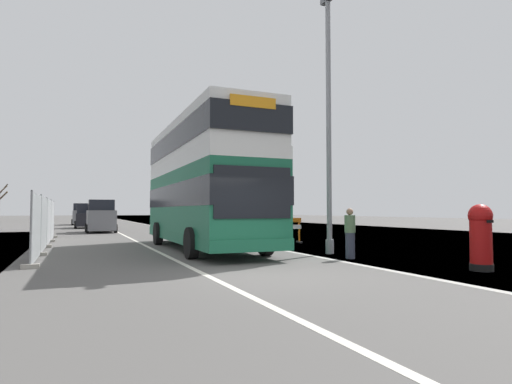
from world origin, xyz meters
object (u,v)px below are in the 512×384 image
object	(u,v)px
red_pillar_postbox	(481,234)
car_oncoming_near	(101,217)
pedestrian_at_kerb	(350,233)
double_decker_bus	(203,182)
lamppost_foreground	(329,130)
roadworks_barrier	(282,227)
car_receding_mid	(86,217)
car_receding_far	(81,215)

from	to	relation	value
red_pillar_postbox	car_oncoming_near	size ratio (longest dim) A/B	0.43
pedestrian_at_kerb	red_pillar_postbox	bearing A→B (deg)	-67.76
double_decker_bus	lamppost_foreground	size ratio (longest dim) A/B	1.14
lamppost_foreground	red_pillar_postbox	distance (m)	6.28
double_decker_bus	roadworks_barrier	world-z (taller)	double_decker_bus
double_decker_bus	roadworks_barrier	xyz separation A→B (m)	(4.21, 1.32, -1.89)
car_receding_mid	pedestrian_at_kerb	distance (m)	29.87
roadworks_barrier	car_oncoming_near	world-z (taller)	car_oncoming_near
car_receding_mid	car_receding_far	distance (m)	9.76
pedestrian_at_kerb	car_oncoming_near	bearing A→B (deg)	107.00
lamppost_foreground	pedestrian_at_kerb	size ratio (longest dim) A/B	5.82
red_pillar_postbox	double_decker_bus	bearing A→B (deg)	118.82
red_pillar_postbox	car_receding_far	xyz separation A→B (m)	(-8.73, 42.32, 0.16)
roadworks_barrier	car_oncoming_near	xyz separation A→B (m)	(-7.17, 14.12, 0.30)
lamppost_foreground	car_receding_far	size ratio (longest dim) A/B	2.15
lamppost_foreground	car_oncoming_near	world-z (taller)	lamppost_foreground
car_receding_far	roadworks_barrier	bearing A→B (deg)	-75.83
car_oncoming_near	car_receding_far	size ratio (longest dim) A/B	0.91
car_receding_mid	red_pillar_postbox	bearing A→B (deg)	-75.43
double_decker_bus	car_receding_mid	world-z (taller)	double_decker_bus
double_decker_bus	car_receding_far	bearing A→B (deg)	96.71
red_pillar_postbox	pedestrian_at_kerb	world-z (taller)	red_pillar_postbox
double_decker_bus	pedestrian_at_kerb	xyz separation A→B (m)	(3.32, -5.13, -1.86)
red_pillar_postbox	car_oncoming_near	world-z (taller)	car_oncoming_near
car_receding_far	car_oncoming_near	bearing A→B (deg)	-86.87
lamppost_foreground	car_receding_far	distance (m)	38.14
red_pillar_postbox	pedestrian_at_kerb	bearing A→B (deg)	112.24
double_decker_bus	car_receding_mid	bearing A→B (deg)	98.80
double_decker_bus	red_pillar_postbox	xyz separation A→B (m)	(4.77, -8.66, -1.73)
roadworks_barrier	car_oncoming_near	bearing A→B (deg)	116.92
lamppost_foreground	car_receding_mid	distance (m)	28.63
double_decker_bus	car_oncoming_near	xyz separation A→B (m)	(-2.96, 15.44, -1.59)
roadworks_barrier	car_receding_far	bearing A→B (deg)	104.17
red_pillar_postbox	roadworks_barrier	world-z (taller)	red_pillar_postbox
double_decker_bus	car_receding_mid	size ratio (longest dim) A/B	2.75
car_oncoming_near	car_receding_far	xyz separation A→B (m)	(-1.00, 18.22, 0.01)
roadworks_barrier	car_oncoming_near	size ratio (longest dim) A/B	0.49
lamppost_foreground	roadworks_barrier	xyz separation A→B (m)	(0.63, 4.89, -3.65)
red_pillar_postbox	pedestrian_at_kerb	size ratio (longest dim) A/B	1.06
car_receding_mid	car_oncoming_near	bearing A→B (deg)	-85.03
red_pillar_postbox	car_receding_far	size ratio (longest dim) A/B	0.39
car_oncoming_near	roadworks_barrier	bearing A→B (deg)	-63.08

